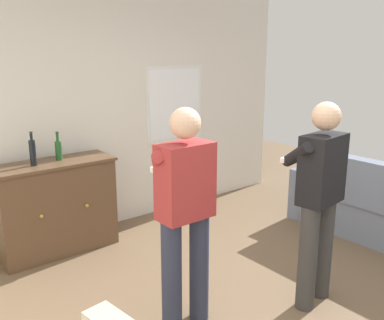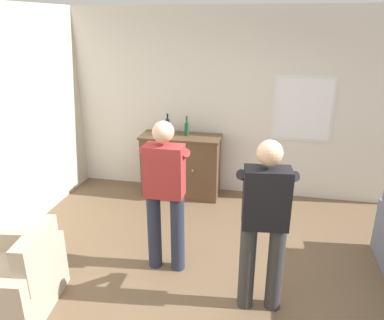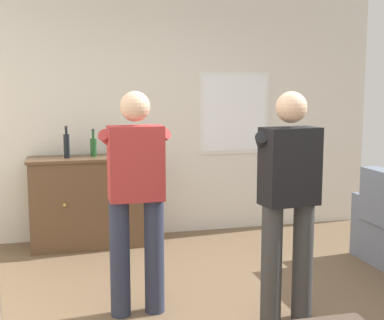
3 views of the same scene
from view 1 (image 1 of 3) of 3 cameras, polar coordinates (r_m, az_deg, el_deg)
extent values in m
cube|color=silver|center=(5.10, -10.93, 6.78)|extent=(5.20, 0.12, 2.80)
cube|color=silver|center=(5.52, -2.32, 7.49)|extent=(0.86, 0.02, 0.96)
cube|color=white|center=(5.52, -2.28, 7.48)|extent=(0.78, 0.03, 0.88)
cube|color=slate|center=(5.64, 15.18, -4.02)|extent=(0.55, 0.18, 0.64)
cube|color=beige|center=(5.32, 17.74, -2.15)|extent=(0.20, 0.42, 0.36)
cube|color=brown|center=(4.66, -17.64, -6.18)|extent=(1.17, 0.44, 0.94)
cube|color=brown|center=(4.52, -18.10, -0.43)|extent=(1.21, 0.48, 0.03)
sphere|color=#B79338|center=(4.36, -19.42, -7.09)|extent=(0.04, 0.04, 0.04)
sphere|color=#B79338|center=(4.52, -13.82, -5.91)|extent=(0.04, 0.04, 0.04)
cylinder|color=#1E4C23|center=(4.56, -17.37, 1.19)|extent=(0.07, 0.07, 0.19)
cylinder|color=#1E4C23|center=(4.53, -17.50, 2.89)|extent=(0.03, 0.03, 0.08)
cylinder|color=#262626|center=(4.52, -17.55, 3.51)|extent=(0.03, 0.03, 0.02)
cylinder|color=black|center=(4.41, -20.47, 0.89)|extent=(0.06, 0.06, 0.25)
cylinder|color=black|center=(4.38, -20.65, 2.92)|extent=(0.03, 0.03, 0.07)
cylinder|color=#262626|center=(4.37, -20.70, 3.46)|extent=(0.03, 0.03, 0.02)
cylinder|color=#282D42|center=(3.24, -2.73, -15.47)|extent=(0.15, 0.15, 0.88)
cylinder|color=#282D42|center=(3.38, 0.95, -14.11)|extent=(0.15, 0.15, 0.88)
cube|color=#9E2D2D|center=(3.02, -0.89, -2.85)|extent=(0.40, 0.22, 0.55)
sphere|color=#D8AD8C|center=(2.93, -0.92, 4.94)|extent=(0.22, 0.22, 0.22)
cylinder|color=#9E2D2D|center=(3.05, -4.45, -0.57)|extent=(0.33, 0.41, 0.29)
cylinder|color=#9E2D2D|center=(3.18, -1.03, 0.09)|extent=(0.33, 0.41, 0.29)
cube|color=white|center=(3.26, -4.35, -1.13)|extent=(0.15, 0.04, 0.04)
cylinder|color=#383838|center=(3.62, 15.15, -12.53)|extent=(0.15, 0.15, 0.88)
cylinder|color=#383838|center=(3.83, 17.11, -11.14)|extent=(0.15, 0.15, 0.88)
cube|color=black|center=(3.48, 16.97, -1.17)|extent=(0.42, 0.27, 0.55)
sphere|color=#D8AD8C|center=(3.40, 17.48, 5.59)|extent=(0.22, 0.22, 0.22)
cylinder|color=black|center=(3.43, 13.85, 0.72)|extent=(0.29, 0.43, 0.29)
cylinder|color=black|center=(3.63, 15.72, 1.32)|extent=(0.36, 0.38, 0.29)
cube|color=white|center=(3.63, 12.54, 0.14)|extent=(0.15, 0.06, 0.04)
camera|label=2|loc=(3.02, 76.13, 14.37)|focal=35.00mm
camera|label=3|loc=(2.01, 100.83, -12.25)|focal=50.00mm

